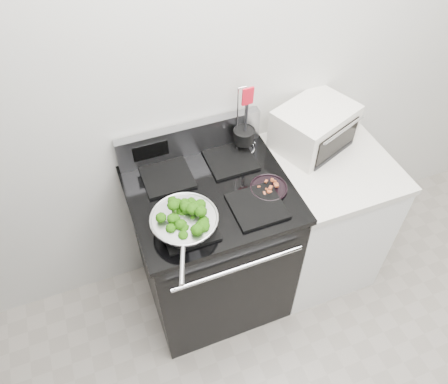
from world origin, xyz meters
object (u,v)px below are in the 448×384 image
skillet (184,222)px  bacon_plate (269,186)px  utensil_holder (244,139)px  gas_range (212,246)px  toaster_oven (314,127)px

skillet → bacon_plate: (0.45, 0.09, -0.03)m
skillet → utensil_holder: bearing=60.8°
gas_range → utensil_holder: (0.27, 0.22, 0.53)m
bacon_plate → gas_range: bearing=162.1°
skillet → toaster_oven: 0.90m
gas_range → toaster_oven: toaster_oven is taller
gas_range → bacon_plate: 0.56m
toaster_oven → utensil_holder: bearing=149.2°
bacon_plate → utensil_holder: 0.31m
utensil_holder → toaster_oven: size_ratio=0.81×
skillet → toaster_oven: toaster_oven is taller
bacon_plate → toaster_oven: size_ratio=0.38×
gas_range → toaster_oven: size_ratio=2.34×
skillet → utensil_holder: size_ratio=1.20×
skillet → bacon_plate: bearing=30.3°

